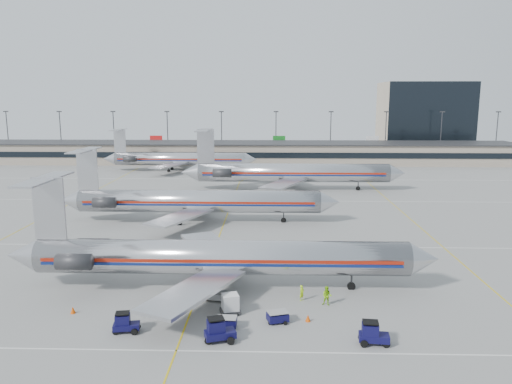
{
  "coord_description": "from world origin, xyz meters",
  "views": [
    {
      "loc": [
        7.22,
        -53.46,
        19.17
      ],
      "look_at": [
        4.94,
        25.04,
        4.5
      ],
      "focal_mm": 35.0,
      "sensor_mm": 36.0,
      "label": 1
    }
  ],
  "objects_px": {
    "uld_container": "(230,304)",
    "belt_loader": "(210,293)",
    "jet_foreground": "(213,257)",
    "jet_second_row": "(194,201)",
    "tug_center": "(218,331)"
  },
  "relations": [
    {
      "from": "jet_foreground",
      "to": "uld_container",
      "type": "xyz_separation_m",
      "value": [
        2.24,
        -6.15,
        -2.44
      ]
    },
    {
      "from": "jet_foreground",
      "to": "jet_second_row",
      "type": "bearing_deg",
      "value": 102.61
    },
    {
      "from": "uld_container",
      "to": "belt_loader",
      "type": "distance_m",
      "value": 3.9
    },
    {
      "from": "jet_second_row",
      "to": "uld_container",
      "type": "distance_m",
      "value": 35.31
    },
    {
      "from": "uld_container",
      "to": "belt_loader",
      "type": "bearing_deg",
      "value": 108.98
    },
    {
      "from": "jet_second_row",
      "to": "belt_loader",
      "type": "xyz_separation_m",
      "value": [
        6.26,
        -31.0,
        -2.7
      ]
    },
    {
      "from": "jet_foreground",
      "to": "jet_second_row",
      "type": "height_order",
      "value": "jet_second_row"
    },
    {
      "from": "jet_second_row",
      "to": "uld_container",
      "type": "height_order",
      "value": "jet_second_row"
    },
    {
      "from": "tug_center",
      "to": "belt_loader",
      "type": "bearing_deg",
      "value": 83.06
    },
    {
      "from": "belt_loader",
      "to": "jet_foreground",
      "type": "bearing_deg",
      "value": 99.82
    },
    {
      "from": "jet_foreground",
      "to": "jet_second_row",
      "type": "relative_size",
      "value": 1.0
    },
    {
      "from": "jet_foreground",
      "to": "tug_center",
      "type": "height_order",
      "value": "jet_foreground"
    },
    {
      "from": "jet_second_row",
      "to": "tug_center",
      "type": "distance_m",
      "value": 40.38
    },
    {
      "from": "jet_second_row",
      "to": "tug_center",
      "type": "bearing_deg",
      "value": -78.58
    },
    {
      "from": "jet_foreground",
      "to": "uld_container",
      "type": "distance_m",
      "value": 6.99
    }
  ]
}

